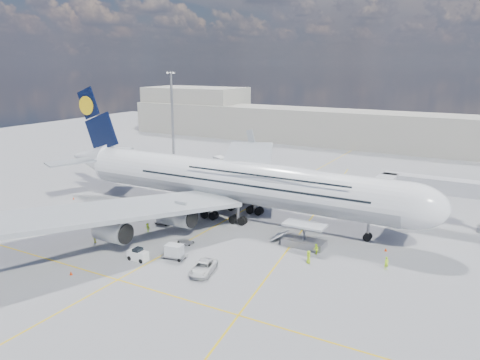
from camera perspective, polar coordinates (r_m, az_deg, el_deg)
The scene contains 31 objects.
ground at distance 79.03m, azimuth -4.59°, elevation -6.45°, with size 300.00×300.00×0.00m, color gray.
taxi_line_main at distance 79.03m, azimuth -4.59°, elevation -6.45°, with size 0.25×220.00×0.01m, color #DCB30B.
taxi_line_cross at distance 64.77m, azimuth -14.67°, elevation -11.68°, with size 120.00×0.25×0.01m, color #DCB30B.
taxi_line_diag at distance 81.26m, azimuth 7.69°, elevation -5.95°, with size 0.25×100.00×0.01m, color #DCB30B.
airliner at distance 84.96m, azimuth -0.78°, elevation -0.08°, with size 77.26×79.15×23.71m.
jet_bridge at distance 85.61m, azimuth 20.48°, elevation -0.89°, with size 18.80×12.10×8.50m.
cargo_loader at distance 73.66m, azimuth 7.70°, elevation -7.06°, with size 8.53×3.20×3.67m.
light_mast at distance 134.75m, azimuth -8.25°, elevation 7.77°, with size 3.00×0.70×25.50m.
terminal at distance 163.15m, azimuth 14.34°, elevation 6.01°, with size 180.00×16.00×12.00m, color #B2AD9E.
hangar at distance 196.99m, azimuth -5.42°, elevation 8.58°, with size 40.00×22.00×18.00m, color #B2AD9E.
dolly_row_a at distance 89.47m, azimuth -13.61°, elevation -3.59°, with size 3.47×2.20×2.05m.
dolly_row_b at distance 83.43m, azimuth -14.41°, elevation -5.02°, with size 3.27×2.38×1.85m.
dolly_row_c at distance 83.80m, azimuth -9.41°, elevation -4.71°, with size 2.74×1.47×1.73m.
dolly_back at distance 87.87m, azimuth -12.32°, elevation -4.34°, with size 3.69×2.53×0.49m.
dolly_nose_far at distance 69.25m, azimuth -8.02°, elevation -8.57°, with size 3.61×2.32×2.12m.
dolly_nose_near at distance 74.70m, azimuth -6.64°, elevation -7.50°, with size 2.94×2.30×0.38m.
baggage_tug at distance 69.63m, azimuth -12.34°, elevation -8.92°, with size 3.00×1.45×1.88m.
catering_truck_inner at distance 96.52m, azimuth -0.24°, elevation -1.51°, with size 6.34×3.00×3.66m.
catering_truck_outer at distance 123.41m, azimuth -2.17°, elevation 1.91°, with size 6.58×4.82×3.62m.
service_van at distance 64.46m, azimuth -4.50°, elevation -10.60°, with size 2.60×5.63×1.56m, color silver.
crew_nose at distance 68.21m, azimuth 17.43°, elevation -9.66°, with size 0.68×0.45×1.88m, color #C0FD1A.
crew_loader at distance 70.92m, azimuth 9.24°, elevation -8.33°, with size 0.81×0.63×1.67m, color #C1F91A.
crew_wing at distance 77.94m, azimuth -17.29°, elevation -6.70°, with size 1.00×0.42×1.71m, color #D5E718.
crew_van at distance 67.90m, azimuth 8.35°, elevation -9.25°, with size 0.91×0.59×1.87m, color #B3E818.
crew_tug at distance 80.49m, azimuth -11.20°, elevation -5.71°, with size 0.99×0.57×1.54m, color #B8FE1A.
cone_nose at distance 74.77m, azimuth 17.35°, elevation -8.09°, with size 0.43×0.43×0.54m.
cone_wing_left_inner at distance 100.18m, azimuth 1.57°, elevation -1.82°, with size 0.38×0.38×0.48m.
cone_wing_left_outer at distance 117.74m, azimuth -0.31°, elevation 0.62°, with size 0.42×0.42×0.54m.
cone_wing_right_inner at distance 80.13m, azimuth -14.19°, elevation -6.37°, with size 0.40×0.40×0.50m.
cone_wing_right_outer at distance 67.88m, azimuth -19.91°, elevation -10.63°, with size 0.40×0.40×0.52m.
cone_tail at distance 103.65m, azimuth -19.64°, elevation -2.10°, with size 0.38×0.38×0.49m.
Camera 1 is at (41.57, -61.27, 27.64)m, focal length 35.00 mm.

